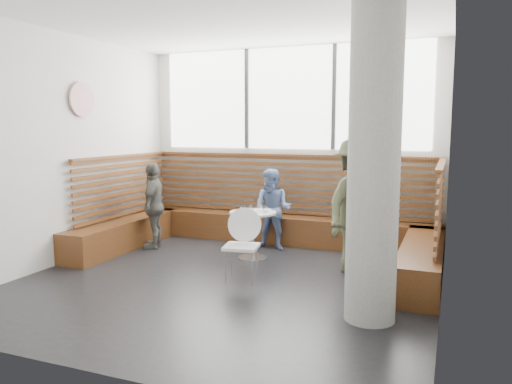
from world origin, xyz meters
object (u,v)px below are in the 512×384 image
at_px(adult_man, 357,206).
at_px(child_back, 273,209).
at_px(cafe_table, 253,225).
at_px(cafe_chair, 244,239).
at_px(child_left, 154,206).
at_px(concrete_column, 374,159).

bearing_deg(adult_man, child_back, 83.42).
bearing_deg(child_back, adult_man, -26.33).
xyz_separation_m(cafe_table, cafe_chair, (0.27, -0.99, 0.03)).
bearing_deg(cafe_chair, child_left, 142.08).
xyz_separation_m(cafe_table, adult_man, (1.51, -0.12, 0.39)).
bearing_deg(child_back, child_left, -159.89).
xyz_separation_m(cafe_table, child_left, (-1.71, 0.07, 0.18)).
bearing_deg(cafe_chair, concrete_column, -33.69).
bearing_deg(child_left, child_back, 91.46).
xyz_separation_m(concrete_column, cafe_table, (-1.95, 1.72, -1.10)).
bearing_deg(cafe_table, child_back, 83.80).
height_order(cafe_table, child_left, child_left).
relative_size(cafe_chair, adult_man, 0.50).
height_order(concrete_column, child_back, concrete_column).
bearing_deg(cafe_chair, child_back, 87.04).
distance_m(child_back, child_left, 1.88).
relative_size(cafe_chair, child_back, 0.71).
height_order(cafe_chair, adult_man, adult_man).
distance_m(cafe_chair, child_back, 1.65).
height_order(concrete_column, adult_man, concrete_column).
height_order(cafe_table, child_back, child_back).
bearing_deg(adult_man, concrete_column, -143.21).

